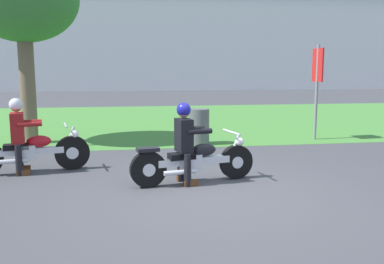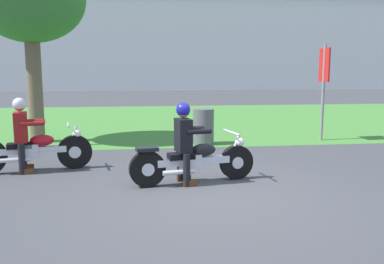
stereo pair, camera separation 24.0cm
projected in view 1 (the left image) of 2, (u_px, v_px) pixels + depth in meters
ground at (214, 195)px, 6.35m from camera, size 120.00×120.00×0.00m
grass_verge at (161, 120)px, 15.97m from camera, size 60.00×12.00×0.01m
stadium_facade at (178, 14)px, 41.40m from camera, size 54.02×8.00×15.16m
motorcycle_lead at (194, 161)px, 6.97m from camera, size 2.19×0.75×0.86m
rider_lead at (185, 137)px, 6.85m from camera, size 0.61×0.53×1.38m
motorcycle_follow at (30, 152)px, 7.65m from camera, size 2.19×0.74×0.89m
rider_follow at (19, 130)px, 7.53m from camera, size 0.61×0.53×1.41m
trash_can at (199, 127)px, 10.61m from camera, size 0.54×0.54×0.92m
sign_banner at (317, 77)px, 11.16m from camera, size 0.08×0.60×2.60m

